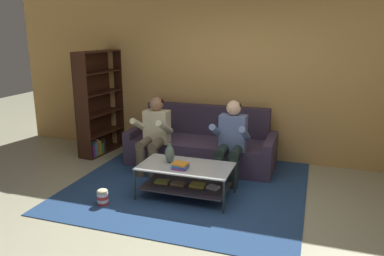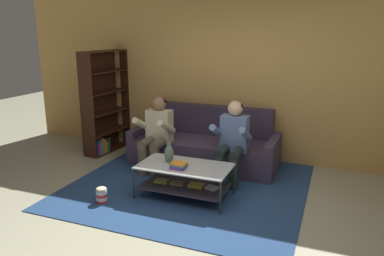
{
  "view_description": "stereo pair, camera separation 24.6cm",
  "coord_description": "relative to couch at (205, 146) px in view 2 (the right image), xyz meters",
  "views": [
    {
      "loc": [
        1.18,
        -3.62,
        2.11
      ],
      "look_at": [
        -0.35,
        0.94,
        0.85
      ],
      "focal_mm": 35.0,
      "sensor_mm": 36.0,
      "label": 1
    },
    {
      "loc": [
        1.41,
        -3.54,
        2.11
      ],
      "look_at": [
        -0.35,
        0.94,
        0.85
      ],
      "focal_mm": 35.0,
      "sensor_mm": 36.0,
      "label": 2
    }
  ],
  "objects": [
    {
      "name": "ground",
      "position": [
        0.5,
        -1.89,
        -0.3
      ],
      "size": [
        16.8,
        16.8,
        0.0
      ],
      "primitive_type": "plane",
      "color": "#ABAA8B"
    },
    {
      "name": "back_partition",
      "position": [
        0.5,
        0.57,
        1.15
      ],
      "size": [
        8.4,
        0.12,
        2.9
      ],
      "primitive_type": "cube",
      "color": "tan",
      "rests_on": "ground"
    },
    {
      "name": "couch",
      "position": [
        0.0,
        0.0,
        0.0
      ],
      "size": [
        2.32,
        0.88,
        0.91
      ],
      "color": "#3F3249",
      "rests_on": "ground"
    },
    {
      "name": "person_seated_left",
      "position": [
        -0.6,
        -0.53,
        0.33
      ],
      "size": [
        0.5,
        0.58,
        1.14
      ],
      "color": "brown",
      "rests_on": "ground"
    },
    {
      "name": "person_seated_right",
      "position": [
        0.6,
        -0.53,
        0.33
      ],
      "size": [
        0.5,
        0.58,
        1.15
      ],
      "color": "#202E29",
      "rests_on": "ground"
    },
    {
      "name": "coffee_table",
      "position": [
        0.18,
        -1.28,
        -0.01
      ],
      "size": [
        1.18,
        0.64,
        0.44
      ],
      "color": "#BABEBB",
      "rests_on": "ground"
    },
    {
      "name": "area_rug",
      "position": [
        0.09,
        -0.77,
        -0.29
      ],
      "size": [
        3.16,
        3.22,
        0.01
      ],
      "color": "navy",
      "rests_on": "ground"
    },
    {
      "name": "vase",
      "position": [
        -0.06,
        -1.23,
        0.26
      ],
      "size": [
        0.12,
        0.12,
        0.25
      ],
      "color": "#53695F",
      "rests_on": "coffee_table"
    },
    {
      "name": "book_stack",
      "position": [
        0.15,
        -1.4,
        0.17
      ],
      "size": [
        0.2,
        0.18,
        0.07
      ],
      "color": "purple",
      "rests_on": "coffee_table"
    },
    {
      "name": "bookshelf",
      "position": [
        -1.92,
        0.0,
        0.46
      ],
      "size": [
        0.39,
        0.99,
        1.77
      ],
      "color": "#351A10",
      "rests_on": "ground"
    },
    {
      "name": "popcorn_tub",
      "position": [
        -0.73,
        -1.82,
        -0.19
      ],
      "size": [
        0.14,
        0.14,
        0.21
      ],
      "color": "red",
      "rests_on": "ground"
    }
  ]
}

